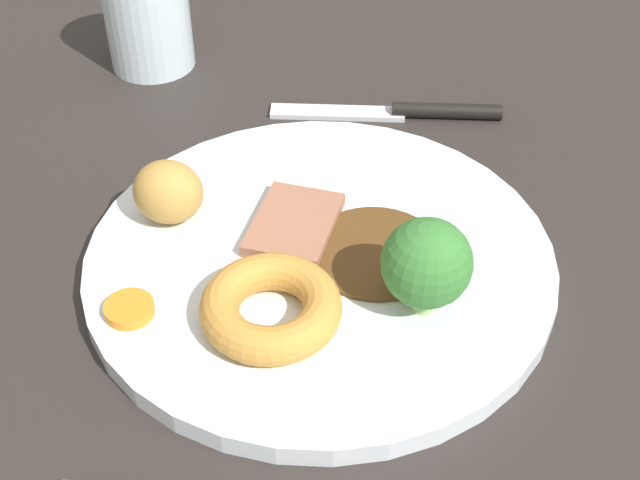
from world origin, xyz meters
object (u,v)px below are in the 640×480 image
object	(u,v)px
knife	(404,111)
carrot_coin_front	(129,309)
yorkshire_pudding	(271,307)
broccoli_floret	(427,264)
dinner_plate	(320,260)
roast_potato_left	(167,195)
water_glass	(148,16)
meat_slice_main	(295,222)

from	to	relation	value
knife	carrot_coin_front	bearing A→B (deg)	55.03
yorkshire_pudding	broccoli_floret	bearing A→B (deg)	-74.09
dinner_plate	roast_potato_left	distance (cm)	10.55
dinner_plate	carrot_coin_front	distance (cm)	12.15
dinner_plate	carrot_coin_front	xyz separation A→B (cm)	(-6.81, 10.01, 1.03)
broccoli_floret	carrot_coin_front	bearing A→B (deg)	100.36
water_glass	knife	bearing A→B (deg)	-102.75
dinner_plate	meat_slice_main	world-z (taller)	meat_slice_main
carrot_coin_front	dinner_plate	bearing A→B (deg)	-55.77
dinner_plate	roast_potato_left	xyz separation A→B (cm)	(1.58, 10.06, 2.75)
dinner_plate	water_glass	distance (cm)	29.42
roast_potato_left	water_glass	xyz separation A→B (cm)	(21.50, 7.83, 0.92)
yorkshire_pudding	roast_potato_left	xyz separation A→B (cm)	(7.75, 8.21, 0.93)
broccoli_floret	knife	bearing A→B (deg)	7.00
carrot_coin_front	water_glass	bearing A→B (deg)	14.76
dinner_plate	meat_slice_main	xyz separation A→B (cm)	(2.18, 1.96, 1.10)
roast_potato_left	broccoli_floret	distance (cm)	17.51
meat_slice_main	roast_potato_left	size ratio (longest dim) A/B	1.50
meat_slice_main	knife	xyz separation A→B (cm)	(15.97, -5.81, -1.35)
broccoli_floret	knife	distance (cm)	22.53
knife	water_glass	size ratio (longest dim) A/B	2.12
broccoli_floret	knife	world-z (taller)	broccoli_floret
dinner_plate	knife	bearing A→B (deg)	-11.99
broccoli_floret	roast_potato_left	bearing A→B (deg)	72.10
water_glass	carrot_coin_front	bearing A→B (deg)	-165.24
roast_potato_left	carrot_coin_front	distance (cm)	8.56
meat_slice_main	carrot_coin_front	xyz separation A→B (cm)	(-9.00, 8.05, -0.07)
meat_slice_main	roast_potato_left	xyz separation A→B (cm)	(-0.61, 8.10, 1.65)
yorkshire_pudding	roast_potato_left	world-z (taller)	roast_potato_left
yorkshire_pudding	water_glass	distance (cm)	33.41
yorkshire_pudding	meat_slice_main	bearing A→B (deg)	0.77
yorkshire_pudding	knife	distance (cm)	25.07
dinner_plate	broccoli_floret	bearing A→B (deg)	-120.03
yorkshire_pudding	roast_potato_left	bearing A→B (deg)	46.65
meat_slice_main	broccoli_floret	world-z (taller)	broccoli_floret
water_glass	meat_slice_main	bearing A→B (deg)	-142.68
carrot_coin_front	knife	world-z (taller)	carrot_coin_front
carrot_coin_front	broccoli_floret	distance (cm)	17.12
yorkshire_pudding	water_glass	world-z (taller)	water_glass
meat_slice_main	carrot_coin_front	distance (cm)	12.07
broccoli_floret	dinner_plate	bearing A→B (deg)	59.97
roast_potato_left	carrot_coin_front	xyz separation A→B (cm)	(-8.39, -0.05, -1.72)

